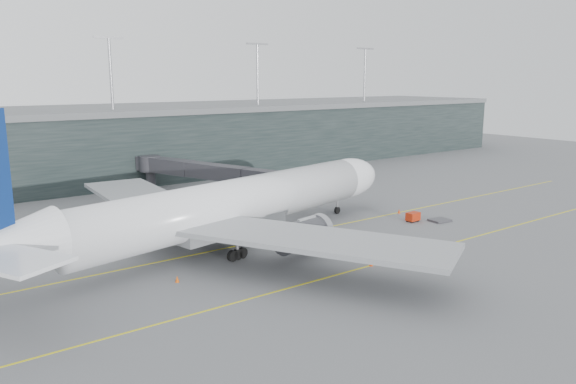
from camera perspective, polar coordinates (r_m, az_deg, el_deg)
ground at (r=75.98m, az=-7.90°, el=-4.96°), size 320.00×320.00×0.00m
taxiline_a at (r=72.64m, az=-6.36°, el=-5.69°), size 160.00×0.25×0.02m
taxiline_b at (r=60.10m, az=1.54°, el=-9.33°), size 160.00×0.25×0.02m
taxiline_lead_main at (r=95.43m, az=-11.11°, el=-1.67°), size 0.25×60.00×0.02m
terminal at (r=127.64m, az=-20.80°, el=4.56°), size 240.00×36.00×29.00m
main_aircraft at (r=72.51m, az=-5.83°, el=-1.39°), size 66.69×61.75×18.81m
jet_bridge at (r=102.49m, az=-7.08°, el=2.17°), size 16.48×43.28×6.60m
gse_cart at (r=87.24m, az=12.58°, el=-2.44°), size 2.14×1.43×1.42m
baggage_dolly at (r=88.51m, az=15.16°, el=-2.78°), size 3.15×2.62×0.29m
uld_a at (r=82.88m, az=-13.41°, el=-3.17°), size 2.04×1.77×1.62m
uld_b at (r=85.38m, az=-13.67°, el=-2.59°), size 2.81×2.57×2.06m
uld_c at (r=85.81m, az=-10.88°, el=-2.51°), size 2.07×1.72×1.75m
cone_nose at (r=92.09m, az=11.22°, el=-1.93°), size 0.45×0.45×0.71m
cone_wing_stbd at (r=66.23m, az=8.43°, el=-7.14°), size 0.45×0.45×0.72m
cone_wing_port at (r=89.85m, az=-5.51°, el=-2.10°), size 0.44×0.44×0.70m
cone_tail at (r=61.65m, az=-11.20°, el=-8.66°), size 0.46×0.46×0.73m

